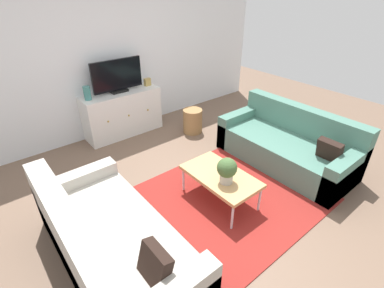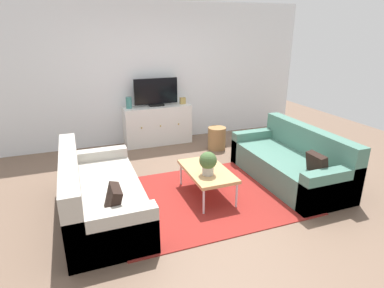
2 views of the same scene
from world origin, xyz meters
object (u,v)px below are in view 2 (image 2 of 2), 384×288
object	(u,v)px
coffee_table	(207,172)
flat_screen_tv	(156,92)
tv_console	(157,125)
mantel_clock	(183,101)
wicker_basket	(217,138)
couch_left_side	(96,197)
glass_vase	(129,103)
potted_plant	(208,162)
couch_right_side	(293,163)

from	to	relation	value
coffee_table	flat_screen_tv	world-z (taller)	flat_screen_tv
tv_console	flat_screen_tv	world-z (taller)	flat_screen_tv
mantel_clock	wicker_basket	distance (m)	1.05
couch_left_side	flat_screen_tv	xyz separation A→B (m)	(1.41, 2.39, 0.76)
glass_vase	wicker_basket	xyz separation A→B (m)	(1.51, -0.73, -0.66)
coffee_table	tv_console	size ratio (longest dim) A/B	0.71
potted_plant	wicker_basket	size ratio (longest dim) A/B	0.73
flat_screen_tv	mantel_clock	size ratio (longest dim) A/B	6.59
flat_screen_tv	wicker_basket	xyz separation A→B (m)	(0.97, -0.75, -0.82)
couch_left_side	flat_screen_tv	size ratio (longest dim) A/B	2.27
coffee_table	couch_left_side	bearing A→B (deg)	-179.87
couch_right_side	mantel_clock	bearing A→B (deg)	111.40
coffee_table	glass_vase	size ratio (longest dim) A/B	4.38
tv_console	mantel_clock	world-z (taller)	mantel_clock
couch_right_side	coffee_table	world-z (taller)	couch_right_side
couch_left_side	tv_console	distance (m)	2.76
flat_screen_tv	wicker_basket	world-z (taller)	flat_screen_tv
potted_plant	mantel_clock	xyz separation A→B (m)	(0.53, 2.51, 0.27)
couch_left_side	tv_console	bearing A→B (deg)	59.32
couch_right_side	wicker_basket	size ratio (longest dim) A/B	4.55
couch_right_side	tv_console	size ratio (longest dim) A/B	1.47
coffee_table	flat_screen_tv	size ratio (longest dim) A/B	1.10
coffee_table	tv_console	distance (m)	2.37
couch_right_side	glass_vase	bearing A→B (deg)	130.26
tv_console	glass_vase	bearing A→B (deg)	180.00
coffee_table	mantel_clock	bearing A→B (deg)	78.51
tv_console	glass_vase	distance (m)	0.73
potted_plant	flat_screen_tv	world-z (taller)	flat_screen_tv
tv_console	potted_plant	bearing A→B (deg)	-89.82
potted_plant	flat_screen_tv	distance (m)	2.57
potted_plant	flat_screen_tv	size ratio (longest dim) A/B	0.36
couch_right_side	wicker_basket	xyz separation A→B (m)	(-0.50, 1.64, -0.05)
wicker_basket	coffee_table	bearing A→B (deg)	-119.17
potted_plant	tv_console	distance (m)	2.52
mantel_clock	couch_right_side	bearing A→B (deg)	-68.60
mantel_clock	potted_plant	bearing A→B (deg)	-101.97
potted_plant	glass_vase	distance (m)	2.59
couch_right_side	tv_console	xyz separation A→B (m)	(-1.47, 2.37, 0.12)
flat_screen_tv	glass_vase	world-z (taller)	flat_screen_tv
couch_left_side	mantel_clock	size ratio (longest dim) A/B	14.93
coffee_table	tv_console	bearing A→B (deg)	91.40
flat_screen_tv	wicker_basket	distance (m)	1.48
coffee_table	potted_plant	size ratio (longest dim) A/B	3.03
couch_left_side	tv_console	world-z (taller)	couch_left_side
potted_plant	couch_left_side	bearing A→B (deg)	174.51
coffee_table	wicker_basket	bearing A→B (deg)	60.83
glass_vase	wicker_basket	bearing A→B (deg)	-25.86
couch_right_side	tv_console	world-z (taller)	couch_right_side
potted_plant	wicker_basket	world-z (taller)	potted_plant
flat_screen_tv	couch_left_side	bearing A→B (deg)	-120.47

